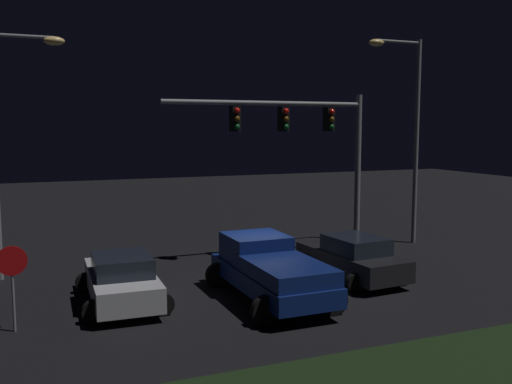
% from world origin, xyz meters
% --- Properties ---
extents(ground_plane, '(80.00, 80.00, 0.00)m').
position_xyz_m(ground_plane, '(0.00, 0.00, 0.00)').
color(ground_plane, black).
extents(pickup_truck, '(2.90, 5.42, 1.80)m').
position_xyz_m(pickup_truck, '(-0.22, -1.41, 1.00)').
color(pickup_truck, navy).
rests_on(pickup_truck, ground_plane).
extents(car_sedan, '(2.57, 4.45, 1.51)m').
position_xyz_m(car_sedan, '(-4.45, -0.28, 0.74)').
color(car_sedan, '#B7B7BC').
rests_on(car_sedan, ground_plane).
extents(car_sedan_far, '(2.70, 4.53, 1.51)m').
position_xyz_m(car_sedan_far, '(3.33, -0.42, 0.74)').
color(car_sedan_far, black).
rests_on(car_sedan_far, ground_plane).
extents(traffic_signal_gantry, '(8.32, 0.56, 6.50)m').
position_xyz_m(traffic_signal_gantry, '(3.37, 3.26, 4.90)').
color(traffic_signal_gantry, slate).
rests_on(traffic_signal_gantry, ground_plane).
extents(street_lamp_left, '(2.49, 0.44, 8.36)m').
position_xyz_m(street_lamp_left, '(-7.40, 4.04, 5.23)').
color(street_lamp_left, slate).
rests_on(street_lamp_left, ground_plane).
extents(street_lamp_right, '(2.66, 0.44, 8.97)m').
position_xyz_m(street_lamp_right, '(8.67, 3.84, 5.58)').
color(street_lamp_right, slate).
rests_on(street_lamp_right, ground_plane).
extents(stop_sign, '(0.76, 0.08, 2.23)m').
position_xyz_m(stop_sign, '(-7.36, -1.56, 1.56)').
color(stop_sign, slate).
rests_on(stop_sign, ground_plane).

